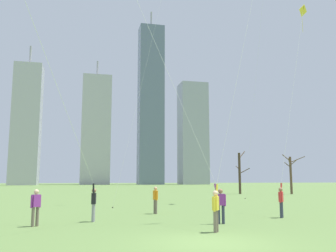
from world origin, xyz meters
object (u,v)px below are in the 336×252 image
kite_flyer_midfield_right_yellow (284,175)px  kite_flyer_midfield_center_red (180,106)px  bare_tree_far_right_edge (291,173)px  bystander_watching_nearby (155,199)px  bare_tree_left_of_center (240,172)px  kite_flyer_far_back_green (61,113)px  kite_flyer_midfield_left_orange (228,139)px  bystander_far_off_by_trees (36,206)px

kite_flyer_midfield_right_yellow → kite_flyer_midfield_center_red: size_ratio=0.64×
bare_tree_far_right_edge → bystander_watching_nearby: bearing=-134.5°
bystander_watching_nearby → bare_tree_left_of_center: 32.42m
kite_flyer_far_back_green → bare_tree_left_of_center: (22.96, 34.50, -1.58)m
bystander_watching_nearby → bare_tree_far_right_edge: bare_tree_far_right_edge is taller
kite_flyer_midfield_left_orange → bare_tree_far_right_edge: bearing=55.0°
kite_flyer_midfield_left_orange → bystander_far_off_by_trees: kite_flyer_midfield_left_orange is taller
kite_flyer_midfield_right_yellow → bare_tree_left_of_center: bearing=70.2°
kite_flyer_midfield_left_orange → bystander_watching_nearby: bearing=102.1°
bare_tree_left_of_center → bare_tree_far_right_edge: bearing=-18.0°
kite_flyer_midfield_right_yellow → kite_flyer_midfield_left_orange: kite_flyer_midfield_left_orange is taller
bare_tree_left_of_center → kite_flyer_midfield_left_orange: bearing=-114.7°
bystander_far_off_by_trees → kite_flyer_far_back_green: bearing=-68.3°
bystander_watching_nearby → bystander_far_off_by_trees: size_ratio=1.00×
kite_flyer_midfield_left_orange → bystander_far_off_by_trees: 9.00m
kite_flyer_midfield_right_yellow → bare_tree_far_right_edge: size_ratio=2.51×
kite_flyer_midfield_center_red → bare_tree_far_right_edge: kite_flyer_midfield_center_red is taller
bystander_watching_nearby → bystander_far_off_by_trees: (-6.35, -4.73, 0.00)m
kite_flyer_midfield_center_red → bystander_watching_nearby: size_ratio=13.61×
bystander_far_off_by_trees → bare_tree_far_right_edge: size_ratio=0.29×
bare_tree_left_of_center → bystander_watching_nearby: bearing=-123.1°
kite_flyer_midfield_left_orange → bare_tree_left_of_center: kite_flyer_midfield_left_orange is taller
kite_flyer_midfield_center_red → kite_flyer_midfield_left_orange: (1.42, -2.71, -1.91)m
kite_flyer_midfield_center_red → bare_tree_left_of_center: size_ratio=3.56×
bystander_watching_nearby → bystander_far_off_by_trees: 7.92m
bystander_far_off_by_trees → bare_tree_far_right_edge: (30.84, 29.61, 2.01)m
kite_flyer_far_back_green → bystander_far_off_by_trees: kite_flyer_far_back_green is taller
kite_flyer_midfield_center_red → kite_flyer_far_back_green: 6.11m
kite_flyer_midfield_left_orange → bare_tree_left_of_center: bearing=65.3°
kite_flyer_midfield_left_orange → bystander_far_off_by_trees: bearing=159.7°
kite_flyer_midfield_right_yellow → kite_flyer_midfield_center_red: (-6.43, -1.45, 3.38)m
kite_flyer_midfield_right_yellow → bare_tree_far_right_edge: (17.83, 28.40, 0.62)m
kite_flyer_midfield_center_red → bare_tree_left_of_center: 36.60m
kite_flyer_midfield_center_red → kite_flyer_far_back_green: bearing=-156.2°
kite_flyer_far_back_green → bystander_far_off_by_trees: size_ratio=9.87×
kite_flyer_midfield_left_orange → kite_flyer_far_back_green: size_ratio=1.21×
kite_flyer_midfield_right_yellow → kite_flyer_midfield_center_red: bearing=-167.3°
bystander_watching_nearby → bystander_far_off_by_trees: same height
kite_flyer_midfield_left_orange → bare_tree_far_right_edge: kite_flyer_midfield_left_orange is taller
kite_flyer_far_back_green → bare_tree_far_right_edge: 43.95m
bystander_watching_nearby → bare_tree_left_of_center: (17.67, 27.09, 2.17)m
kite_flyer_midfield_right_yellow → bare_tree_far_right_edge: kite_flyer_midfield_right_yellow is taller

